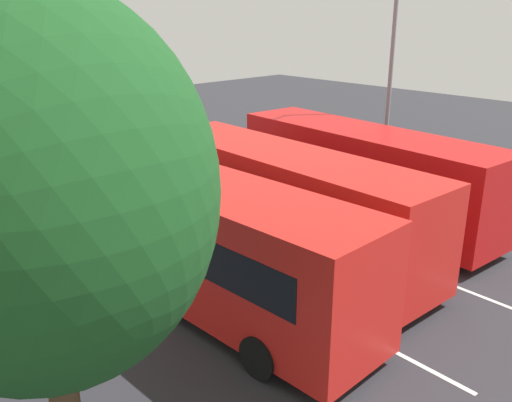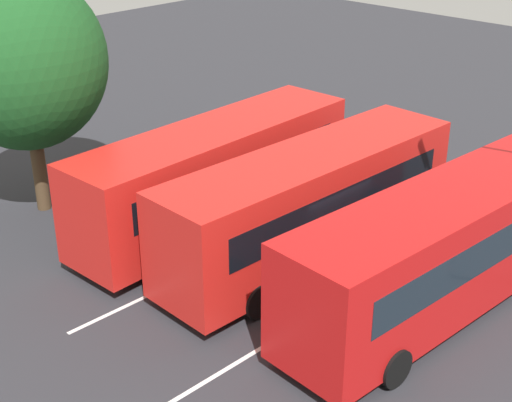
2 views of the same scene
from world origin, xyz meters
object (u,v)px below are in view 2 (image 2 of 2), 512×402
Objects in this scene: bus_far_left at (442,248)px; bus_center_left at (310,202)px; bus_center_right at (215,173)px; pedestrian at (501,177)px; depot_tree at (25,63)px.

bus_far_left is 1.01× the size of bus_center_left.
bus_center_right is 9.31m from pedestrian.
pedestrian is at bearing -45.15° from depot_tree.
bus_center_right is 1.31× the size of depot_tree.
bus_center_left is at bearing 96.74° from bus_far_left.
bus_center_left reaches higher than pedestrian.
pedestrian is at bearing 19.20° from bus_far_left.
pedestrian is 15.31m from depot_tree.
depot_tree is at bearing 120.10° from bus_center_right.
depot_tree is at bearing -40.46° from pedestrian.
bus_center_left is 9.50m from depot_tree.
bus_far_left reaches higher than pedestrian.
bus_center_left is (-0.18, 4.03, 0.00)m from bus_far_left.
bus_far_left is at bearing 19.72° from pedestrian.
bus_center_right is 5.94× the size of pedestrian.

